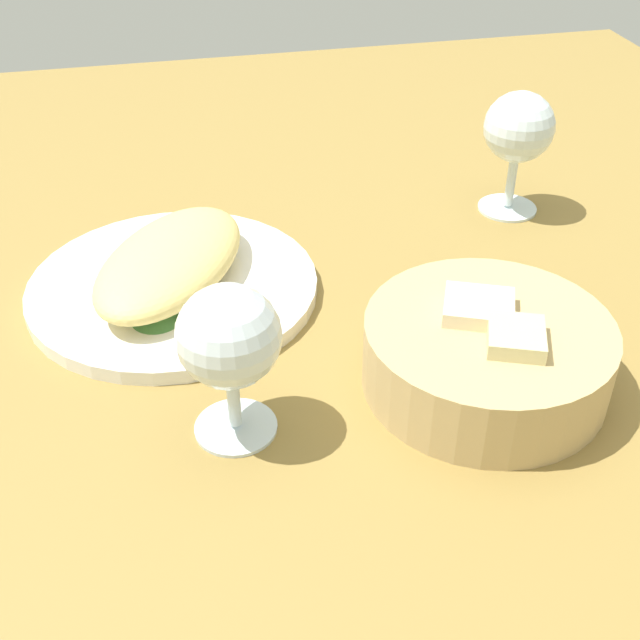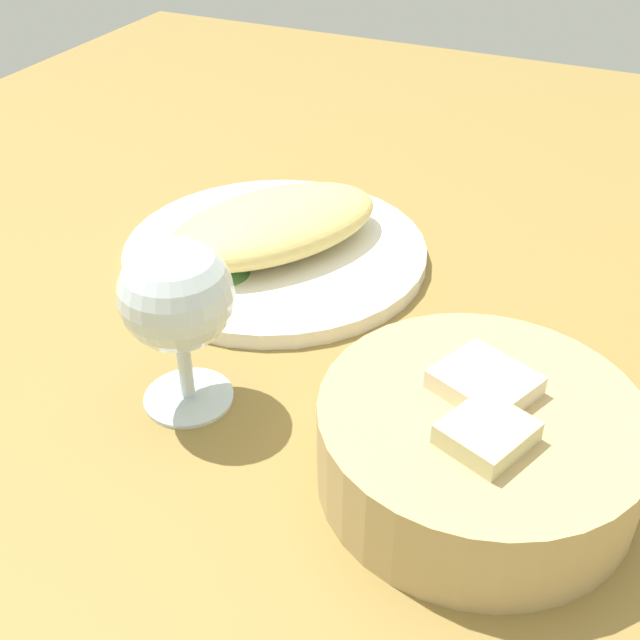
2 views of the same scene
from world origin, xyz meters
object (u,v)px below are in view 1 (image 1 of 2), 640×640
Objects in this scene: plate at (173,287)px; bread_basket at (487,353)px; wine_glass_near at (229,342)px; wine_glass_far at (518,132)px.

bread_basket is at bearing 51.72° from plate.
plate is 30.34cm from bread_basket.
wine_glass_near is (19.73, 3.22, 7.72)cm from plate.
wine_glass_far is (-28.52, 34.40, 0.67)cm from wine_glass_near.
wine_glass_near is at bearing -87.22° from bread_basket.
wine_glass_far is at bearing 129.66° from wine_glass_near.
bread_basket is 21.22cm from wine_glass_near.
wine_glass_near reaches higher than bread_basket.
plate is at bearing -128.28° from bread_basket.
plate is at bearing -170.72° from wine_glass_near.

